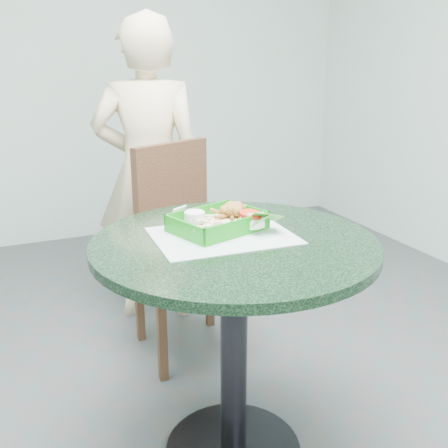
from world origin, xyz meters
name	(u,v)px	position (x,y,z in m)	size (l,w,h in m)	color
wall_back	(81,40)	(0.00, 2.50, 1.40)	(4.00, 0.04, 2.80)	silver
cafe_table	(234,297)	(0.00, 0.00, 0.58)	(0.86, 0.86, 0.75)	black
dining_chair	(180,235)	(0.09, 0.76, 0.53)	(0.41, 0.42, 0.93)	#35180E
diner_person	(149,175)	(0.05, 1.12, 0.74)	(0.54, 0.35, 1.47)	beige
placemat	(223,242)	(-0.02, 0.04, 0.75)	(0.42, 0.31, 0.00)	#9EB9B3
food_basket	(218,231)	(-0.01, 0.10, 0.77)	(0.27, 0.20, 0.05)	#118212
crab_sandwich	(235,220)	(0.04, 0.09, 0.80)	(0.12, 0.12, 0.07)	#F5D079
fries_pile	(207,227)	(-0.06, 0.08, 0.79)	(0.12, 0.13, 0.05)	beige
sauce_ramekin	(194,221)	(-0.08, 0.13, 0.80)	(0.06, 0.06, 0.04)	white
garnish_cup	(253,228)	(0.07, 0.02, 0.79)	(0.11, 0.11, 0.04)	white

